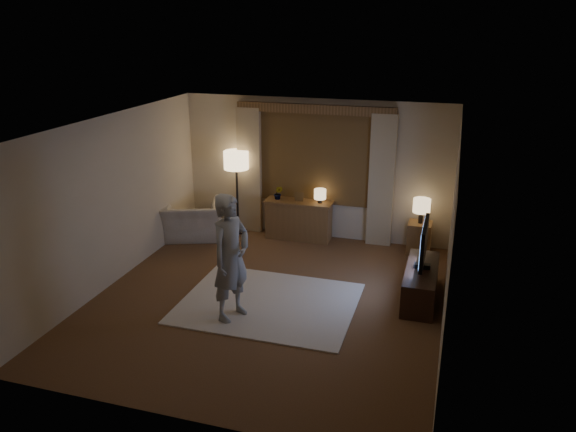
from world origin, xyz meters
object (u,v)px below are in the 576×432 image
at_px(sideboard, 299,221).
at_px(armchair, 193,220).
at_px(person, 231,257).
at_px(tv_stand, 421,283).
at_px(side_table, 419,238).

bearing_deg(sideboard, armchair, -164.49).
xyz_separation_m(armchair, person, (1.86, -2.60, 0.55)).
distance_m(armchair, tv_stand, 4.49).
bearing_deg(tv_stand, sideboard, 142.57).
relative_size(armchair, person, 0.61).
bearing_deg(armchair, person, 104.52).
bearing_deg(side_table, sideboard, 178.71).
height_order(sideboard, armchair, armchair).
height_order(sideboard, side_table, sideboard).
bearing_deg(tv_stand, person, -151.78).
xyz_separation_m(sideboard, side_table, (2.22, -0.05, -0.07)).
xyz_separation_m(sideboard, tv_stand, (2.38, -1.82, -0.10)).
bearing_deg(person, side_table, -16.01).
height_order(side_table, person, person).
height_order(armchair, person, person).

